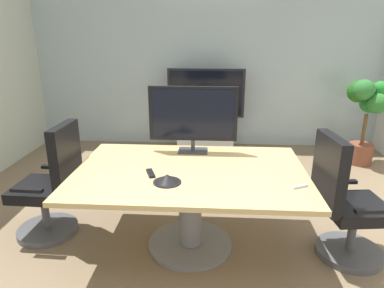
% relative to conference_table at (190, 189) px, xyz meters
% --- Properties ---
extents(ground_plane, '(7.59, 7.59, 0.00)m').
position_rel_conference_table_xyz_m(ground_plane, '(0.06, -0.26, -0.57)').
color(ground_plane, '#7A664C').
extents(wall_back_glass_partition, '(5.69, 0.10, 2.73)m').
position_rel_conference_table_xyz_m(wall_back_glass_partition, '(0.06, 3.03, 0.80)').
color(wall_back_glass_partition, '#9EB2B7').
rests_on(wall_back_glass_partition, ground).
extents(conference_table, '(1.95, 1.29, 0.74)m').
position_rel_conference_table_xyz_m(conference_table, '(0.00, 0.00, 0.00)').
color(conference_table, tan).
rests_on(conference_table, ground).
extents(office_chair_left, '(0.60, 0.58, 1.09)m').
position_rel_conference_table_xyz_m(office_chair_left, '(-1.30, 0.11, -0.11)').
color(office_chair_left, '#4C4C51').
rests_on(office_chair_left, ground).
extents(office_chair_right, '(0.62, 0.60, 1.09)m').
position_rel_conference_table_xyz_m(office_chair_right, '(1.30, -0.07, -0.11)').
color(office_chair_right, '#4C4C51').
rests_on(office_chair_right, ground).
extents(tv_monitor, '(0.84, 0.18, 0.64)m').
position_rel_conference_table_xyz_m(tv_monitor, '(-0.00, 0.47, 0.53)').
color(tv_monitor, '#333338').
rests_on(tv_monitor, conference_table).
extents(wall_display_unit, '(1.20, 0.36, 1.31)m').
position_rel_conference_table_xyz_m(wall_display_unit, '(0.06, 2.67, -0.12)').
color(wall_display_unit, '#B7BABC').
rests_on(wall_display_unit, ground).
extents(potted_plant, '(0.54, 0.59, 1.24)m').
position_rel_conference_table_xyz_m(potted_plant, '(2.33, 2.20, 0.22)').
color(potted_plant, brown).
rests_on(potted_plant, ground).
extents(conference_phone, '(0.22, 0.22, 0.07)m').
position_rel_conference_table_xyz_m(conference_phone, '(-0.16, -0.26, 0.21)').
color(conference_phone, black).
rests_on(conference_phone, conference_table).
extents(remote_control, '(0.11, 0.18, 0.02)m').
position_rel_conference_table_xyz_m(remote_control, '(-0.32, -0.11, 0.18)').
color(remote_control, black).
rests_on(remote_control, conference_table).
extents(whiteboard_marker, '(0.13, 0.07, 0.02)m').
position_rel_conference_table_xyz_m(whiteboard_marker, '(0.85, -0.29, 0.18)').
color(whiteboard_marker, silver).
rests_on(whiteboard_marker, conference_table).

